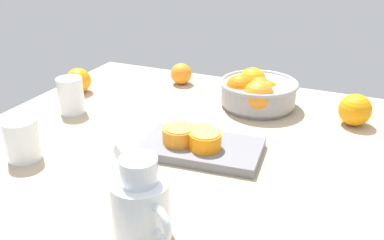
{
  "coord_description": "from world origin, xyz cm",
  "views": [
    {
      "loc": [
        34.55,
        -83.16,
        47.4
      ],
      "look_at": [
        -2.15,
        1.92,
        4.73
      ],
      "focal_mm": 39.17,
      "sensor_mm": 36.0,
      "label": 1
    }
  ],
  "objects_px": {
    "juice_glass": "(71,97)",
    "fruit_bowl": "(257,91)",
    "cutting_board": "(202,148)",
    "second_glass": "(23,142)",
    "orange_half_1": "(205,140)",
    "loose_orange_0": "(78,81)",
    "loose_orange_3": "(355,110)",
    "loose_orange_1": "(181,74)",
    "orange_half_2": "(179,135)",
    "orange_half_0": "(201,136)",
    "juice_pitcher": "(142,210)"
  },
  "relations": [
    {
      "from": "cutting_board",
      "to": "loose_orange_1",
      "type": "xyz_separation_m",
      "value": [
        -0.24,
        0.41,
        0.02
      ]
    },
    {
      "from": "loose_orange_0",
      "to": "loose_orange_3",
      "type": "xyz_separation_m",
      "value": [
        0.81,
        0.09,
        0.0
      ]
    },
    {
      "from": "fruit_bowl",
      "to": "loose_orange_3",
      "type": "height_order",
      "value": "fruit_bowl"
    },
    {
      "from": "second_glass",
      "to": "loose_orange_1",
      "type": "distance_m",
      "value": 0.6
    },
    {
      "from": "second_glass",
      "to": "orange_half_1",
      "type": "relative_size",
      "value": 1.29
    },
    {
      "from": "cutting_board",
      "to": "orange_half_2",
      "type": "xyz_separation_m",
      "value": [
        -0.05,
        -0.01,
        0.03
      ]
    },
    {
      "from": "loose_orange_1",
      "to": "loose_orange_3",
      "type": "distance_m",
      "value": 0.56
    },
    {
      "from": "second_glass",
      "to": "orange_half_0",
      "type": "distance_m",
      "value": 0.4
    },
    {
      "from": "juice_glass",
      "to": "fruit_bowl",
      "type": "bearing_deg",
      "value": 27.69
    },
    {
      "from": "orange_half_0",
      "to": "orange_half_1",
      "type": "distance_m",
      "value": 0.02
    },
    {
      "from": "juice_pitcher",
      "to": "orange_half_2",
      "type": "height_order",
      "value": "juice_pitcher"
    },
    {
      "from": "juice_pitcher",
      "to": "loose_orange_0",
      "type": "bearing_deg",
      "value": 135.15
    },
    {
      "from": "loose_orange_1",
      "to": "loose_orange_3",
      "type": "xyz_separation_m",
      "value": [
        0.55,
        -0.11,
        0.01
      ]
    },
    {
      "from": "juice_glass",
      "to": "cutting_board",
      "type": "xyz_separation_m",
      "value": [
        0.42,
        -0.07,
        -0.03
      ]
    },
    {
      "from": "juice_pitcher",
      "to": "loose_orange_1",
      "type": "relative_size",
      "value": 2.31
    },
    {
      "from": "juice_glass",
      "to": "loose_orange_3",
      "type": "relative_size",
      "value": 1.2
    },
    {
      "from": "juice_pitcher",
      "to": "orange_half_2",
      "type": "distance_m",
      "value": 0.31
    },
    {
      "from": "orange_half_2",
      "to": "loose_orange_0",
      "type": "distance_m",
      "value": 0.5
    },
    {
      "from": "orange_half_1",
      "to": "loose_orange_0",
      "type": "bearing_deg",
      "value": 156.7
    },
    {
      "from": "loose_orange_1",
      "to": "second_glass",
      "type": "bearing_deg",
      "value": -101.15
    },
    {
      "from": "loose_orange_1",
      "to": "orange_half_2",
      "type": "bearing_deg",
      "value": -65.94
    },
    {
      "from": "orange_half_2",
      "to": "loose_orange_1",
      "type": "height_order",
      "value": "loose_orange_1"
    },
    {
      "from": "orange_half_2",
      "to": "loose_orange_3",
      "type": "distance_m",
      "value": 0.48
    },
    {
      "from": "orange_half_1",
      "to": "loose_orange_1",
      "type": "distance_m",
      "value": 0.49
    },
    {
      "from": "second_glass",
      "to": "orange_half_0",
      "type": "relative_size",
      "value": 1.27
    },
    {
      "from": "second_glass",
      "to": "loose_orange_1",
      "type": "relative_size",
      "value": 1.35
    },
    {
      "from": "fruit_bowl",
      "to": "juice_pitcher",
      "type": "xyz_separation_m",
      "value": [
        -0.02,
        -0.63,
        0.01
      ]
    },
    {
      "from": "loose_orange_0",
      "to": "loose_orange_1",
      "type": "xyz_separation_m",
      "value": [
        0.26,
        0.2,
        -0.0
      ]
    },
    {
      "from": "second_glass",
      "to": "loose_orange_0",
      "type": "bearing_deg",
      "value": 110.46
    },
    {
      "from": "fruit_bowl",
      "to": "orange_half_2",
      "type": "height_order",
      "value": "fruit_bowl"
    },
    {
      "from": "cutting_board",
      "to": "loose_orange_1",
      "type": "distance_m",
      "value": 0.47
    },
    {
      "from": "orange_half_0",
      "to": "loose_orange_3",
      "type": "distance_m",
      "value": 0.43
    },
    {
      "from": "fruit_bowl",
      "to": "cutting_board",
      "type": "distance_m",
      "value": 0.32
    },
    {
      "from": "fruit_bowl",
      "to": "cutting_board",
      "type": "relative_size",
      "value": 0.83
    },
    {
      "from": "cutting_board",
      "to": "loose_orange_3",
      "type": "bearing_deg",
      "value": 43.97
    },
    {
      "from": "fruit_bowl",
      "to": "juice_glass",
      "type": "bearing_deg",
      "value": -152.31
    },
    {
      "from": "loose_orange_1",
      "to": "orange_half_1",
      "type": "bearing_deg",
      "value": -59.03
    },
    {
      "from": "cutting_board",
      "to": "orange_half_2",
      "type": "height_order",
      "value": "orange_half_2"
    },
    {
      "from": "fruit_bowl",
      "to": "cutting_board",
      "type": "xyz_separation_m",
      "value": [
        -0.04,
        -0.31,
        -0.04
      ]
    },
    {
      "from": "orange_half_0",
      "to": "loose_orange_1",
      "type": "bearing_deg",
      "value": 120.21
    },
    {
      "from": "orange_half_2",
      "to": "orange_half_0",
      "type": "bearing_deg",
      "value": 16.44
    },
    {
      "from": "orange_half_0",
      "to": "loose_orange_3",
      "type": "relative_size",
      "value": 0.88
    },
    {
      "from": "juice_pitcher",
      "to": "loose_orange_3",
      "type": "relative_size",
      "value": 1.91
    },
    {
      "from": "juice_pitcher",
      "to": "orange_half_2",
      "type": "relative_size",
      "value": 2.09
    },
    {
      "from": "orange_half_2",
      "to": "juice_glass",
      "type": "bearing_deg",
      "value": 167.32
    },
    {
      "from": "fruit_bowl",
      "to": "second_glass",
      "type": "xyz_separation_m",
      "value": [
        -0.4,
        -0.5,
        -0.01
      ]
    },
    {
      "from": "fruit_bowl",
      "to": "juice_glass",
      "type": "relative_size",
      "value": 2.22
    },
    {
      "from": "loose_orange_3",
      "to": "orange_half_1",
      "type": "bearing_deg",
      "value": -133.4
    },
    {
      "from": "juice_glass",
      "to": "second_glass",
      "type": "bearing_deg",
      "value": -75.43
    },
    {
      "from": "loose_orange_3",
      "to": "juice_glass",
      "type": "bearing_deg",
      "value": -162.72
    }
  ]
}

